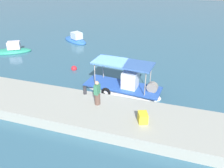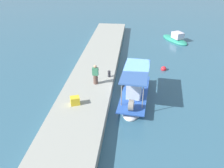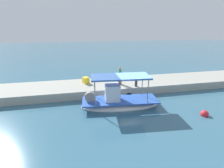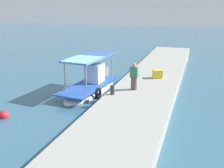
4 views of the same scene
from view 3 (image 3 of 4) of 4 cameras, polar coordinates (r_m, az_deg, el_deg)
name	(u,v)px [view 3 (image 3 of 4)]	position (r m, az deg, el deg)	size (l,w,h in m)	color
ground_plane	(132,104)	(14.48, 6.48, -6.44)	(120.00, 120.00, 0.00)	#356279
dock_quay	(121,86)	(17.53, 2.82, -0.53)	(36.00, 3.88, 0.74)	#A0A197
main_fishing_boat	(119,101)	(13.85, 2.21, -5.66)	(6.26, 2.54, 2.84)	silver
fisherman_near_bollard	(120,76)	(16.61, 2.51, 2.47)	(0.41, 0.50, 1.67)	brown
mooring_bollard	(136,83)	(16.26, 7.82, 0.16)	(0.24, 0.24, 0.55)	#2D2D33
cargo_crate	(86,80)	(17.18, -8.49, 1.21)	(0.64, 0.51, 0.59)	yellow
marker_buoy	(204,114)	(14.22, 27.85, -8.62)	(0.55, 0.55, 0.55)	red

